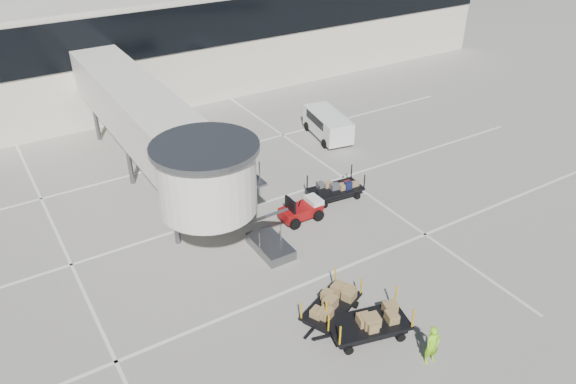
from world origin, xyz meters
name	(u,v)px	position (x,y,z in m)	size (l,w,h in m)	color
ground	(356,299)	(0.00, 0.00, 0.00)	(140.00, 140.00, 0.00)	#A49F93
lane_markings	(243,206)	(-0.67, 9.33, 0.01)	(40.00, 30.00, 0.02)	silver
terminal	(122,42)	(-0.35, 29.94, 4.11)	(64.00, 12.11, 15.20)	#EBE7CA
jet_bridge	(157,130)	(-3.97, 12.26, 4.28)	(5.70, 20.40, 6.03)	white
baggage_tug	(302,210)	(1.42, 6.55, 0.54)	(2.28, 1.45, 1.48)	maroon
suitcase_cart	(336,190)	(4.24, 7.36, 0.50)	(3.78, 1.79, 1.46)	black
box_cart_near	(367,325)	(-0.96, -1.95, 0.57)	(4.04, 2.34, 1.55)	black
box_cart_far	(331,306)	(-1.55, -0.27, 0.55)	(3.47, 2.43, 1.36)	black
ground_worker	(432,345)	(0.24, -4.29, 0.85)	(0.62, 0.41, 1.71)	#82DD17
minivan	(327,123)	(8.49, 14.28, 1.01)	(2.59, 4.71, 1.69)	white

